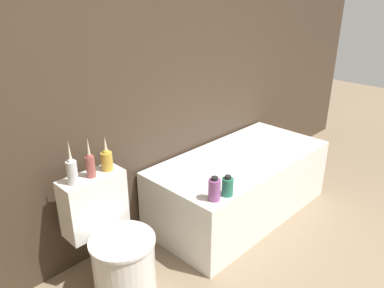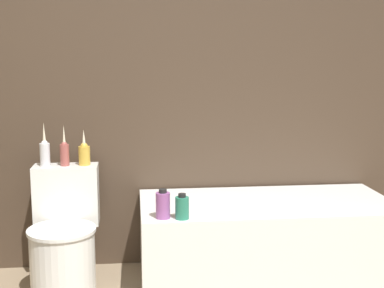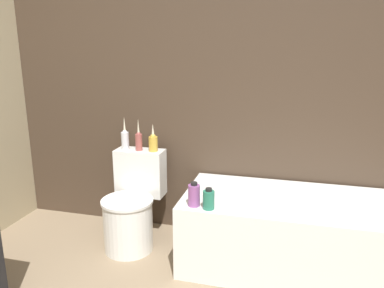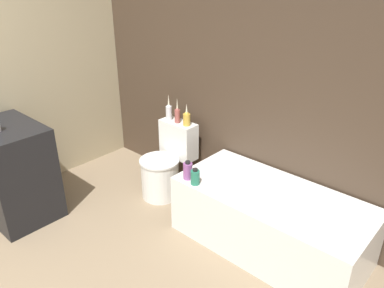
{
  "view_description": "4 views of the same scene",
  "coord_description": "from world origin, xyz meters",
  "px_view_note": "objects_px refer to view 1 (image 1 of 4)",
  "views": [
    {
      "loc": [
        -1.42,
        0.35,
        1.79
      ],
      "look_at": [
        0.15,
        1.89,
        0.85
      ],
      "focal_mm": 35.0,
      "sensor_mm": 36.0,
      "label": 1
    },
    {
      "loc": [
        -0.0,
        -1.13,
        1.4
      ],
      "look_at": [
        0.32,
        1.8,
        0.91
      ],
      "focal_mm": 50.0,
      "sensor_mm": 36.0,
      "label": 2
    },
    {
      "loc": [
        0.72,
        -0.52,
        1.53
      ],
      "look_at": [
        0.11,
        1.8,
        0.91
      ],
      "focal_mm": 35.0,
      "sensor_mm": 36.0,
      "label": 3
    },
    {
      "loc": [
        2.0,
        -0.3,
        2.13
      ],
      "look_at": [
        0.05,
        1.85,
        0.75
      ],
      "focal_mm": 35.0,
      "sensor_mm": 36.0,
      "label": 4
    }
  ],
  "objects_px": {
    "vase_gold": "(72,170)",
    "vase_silver": "(90,164)",
    "shampoo_bottle_short": "(228,186)",
    "bathtub": "(240,184)",
    "toilet": "(115,247)",
    "shampoo_bottle_tall": "(214,189)",
    "vase_bronze": "(107,159)"
  },
  "relations": [
    {
      "from": "vase_gold",
      "to": "vase_silver",
      "type": "distance_m",
      "value": 0.12
    },
    {
      "from": "shampoo_bottle_tall",
      "to": "vase_gold",
      "type": "bearing_deg",
      "value": 145.72
    },
    {
      "from": "vase_bronze",
      "to": "vase_gold",
      "type": "bearing_deg",
      "value": -178.03
    },
    {
      "from": "vase_silver",
      "to": "vase_bronze",
      "type": "distance_m",
      "value": 0.12
    },
    {
      "from": "shampoo_bottle_short",
      "to": "vase_gold",
      "type": "bearing_deg",
      "value": 148.08
    },
    {
      "from": "vase_gold",
      "to": "shampoo_bottle_tall",
      "type": "height_order",
      "value": "vase_gold"
    },
    {
      "from": "shampoo_bottle_short",
      "to": "shampoo_bottle_tall",
      "type": "bearing_deg",
      "value": 167.18
    },
    {
      "from": "vase_gold",
      "to": "vase_bronze",
      "type": "distance_m",
      "value": 0.24
    },
    {
      "from": "shampoo_bottle_tall",
      "to": "toilet",
      "type": "bearing_deg",
      "value": 153.0
    },
    {
      "from": "vase_gold",
      "to": "shampoo_bottle_short",
      "type": "height_order",
      "value": "vase_gold"
    },
    {
      "from": "bathtub",
      "to": "toilet",
      "type": "height_order",
      "value": "toilet"
    },
    {
      "from": "vase_silver",
      "to": "shampoo_bottle_short",
      "type": "xyz_separation_m",
      "value": [
        0.68,
        -0.5,
        -0.23
      ]
    },
    {
      "from": "bathtub",
      "to": "vase_silver",
      "type": "relative_size",
      "value": 6.11
    },
    {
      "from": "bathtub",
      "to": "toilet",
      "type": "distance_m",
      "value": 1.23
    },
    {
      "from": "bathtub",
      "to": "vase_bronze",
      "type": "relative_size",
      "value": 6.93
    },
    {
      "from": "vase_silver",
      "to": "bathtub",
      "type": "bearing_deg",
      "value": -9.0
    },
    {
      "from": "toilet",
      "to": "vase_bronze",
      "type": "height_order",
      "value": "vase_bronze"
    },
    {
      "from": "toilet",
      "to": "vase_bronze",
      "type": "xyz_separation_m",
      "value": [
        0.12,
        0.19,
        0.49
      ]
    },
    {
      "from": "vase_gold",
      "to": "shampoo_bottle_short",
      "type": "xyz_separation_m",
      "value": [
        0.8,
        -0.5,
        -0.23
      ]
    },
    {
      "from": "toilet",
      "to": "shampoo_bottle_tall",
      "type": "bearing_deg",
      "value": -27.0
    },
    {
      "from": "bathtub",
      "to": "shampoo_bottle_tall",
      "type": "xyz_separation_m",
      "value": [
        -0.65,
        -0.28,
        0.33
      ]
    },
    {
      "from": "bathtub",
      "to": "shampoo_bottle_short",
      "type": "bearing_deg",
      "value": -151.03
    },
    {
      "from": "vase_silver",
      "to": "shampoo_bottle_tall",
      "type": "distance_m",
      "value": 0.78
    },
    {
      "from": "toilet",
      "to": "vase_silver",
      "type": "relative_size",
      "value": 2.88
    },
    {
      "from": "toilet",
      "to": "vase_silver",
      "type": "xyz_separation_m",
      "value": [
        0.0,
        0.18,
        0.5
      ]
    },
    {
      "from": "bathtub",
      "to": "vase_silver",
      "type": "xyz_separation_m",
      "value": [
        -1.23,
        0.19,
        0.55
      ]
    },
    {
      "from": "vase_gold",
      "to": "toilet",
      "type": "bearing_deg",
      "value": -56.66
    },
    {
      "from": "toilet",
      "to": "shampoo_bottle_tall",
      "type": "distance_m",
      "value": 0.71
    },
    {
      "from": "bathtub",
      "to": "shampoo_bottle_short",
      "type": "xyz_separation_m",
      "value": [
        -0.55,
        -0.3,
        0.32
      ]
    },
    {
      "from": "toilet",
      "to": "shampoo_bottle_tall",
      "type": "xyz_separation_m",
      "value": [
        0.58,
        -0.29,
        0.28
      ]
    },
    {
      "from": "vase_bronze",
      "to": "shampoo_bottle_short",
      "type": "distance_m",
      "value": 0.79
    },
    {
      "from": "vase_gold",
      "to": "shampoo_bottle_short",
      "type": "bearing_deg",
      "value": -31.92
    }
  ]
}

